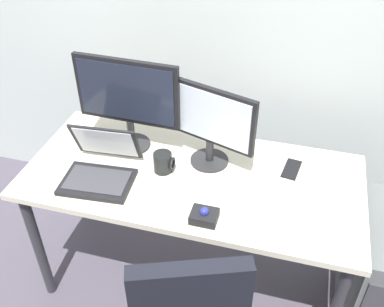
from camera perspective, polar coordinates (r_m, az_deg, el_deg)
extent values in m
plane|color=#4A4450|center=(2.54, 0.00, -15.51)|extent=(8.00, 8.00, 0.00)
cube|color=beige|center=(2.01, 0.00, -3.05)|extent=(1.53, 0.71, 0.03)
cylinder|color=#2D2D33|center=(2.33, -19.40, -11.30)|extent=(0.05, 0.05, 0.71)
cylinder|color=#2D2D33|center=(2.68, -13.02, -2.39)|extent=(0.05, 0.05, 0.71)
cylinder|color=#2D2D33|center=(2.45, 18.22, -7.99)|extent=(0.05, 0.05, 0.71)
cylinder|color=#262628|center=(2.19, -7.77, 1.20)|extent=(0.18, 0.18, 0.01)
cylinder|color=#262628|center=(2.15, -7.93, 2.76)|extent=(0.04, 0.04, 0.13)
cube|color=black|center=(2.03, -8.46, 7.98)|extent=(0.50, 0.04, 0.32)
cube|color=#1E2333|center=(2.02, -8.63, 7.79)|extent=(0.46, 0.02, 0.28)
cylinder|color=#262628|center=(2.07, 2.27, -0.89)|extent=(0.18, 0.18, 0.01)
cylinder|color=#262628|center=(2.04, 2.31, 0.43)|extent=(0.04, 0.04, 0.11)
cube|color=black|center=(1.93, 2.45, 4.94)|extent=(0.42, 0.16, 0.27)
cube|color=silver|center=(1.92, 2.24, 4.76)|extent=(0.38, 0.13, 0.24)
cube|color=silver|center=(1.94, 15.06, -5.49)|extent=(0.42, 0.18, 0.02)
cube|color=white|center=(1.93, 15.13, -5.18)|extent=(0.39, 0.15, 0.01)
cube|color=black|center=(1.99, -12.20, -3.64)|extent=(0.33, 0.24, 0.02)
cube|color=#38383D|center=(1.98, -12.24, -3.38)|extent=(0.29, 0.19, 0.00)
cube|color=black|center=(2.03, -11.11, 1.50)|extent=(0.32, 0.12, 0.21)
cube|color=silver|center=(2.03, -11.16, 1.41)|extent=(0.28, 0.10, 0.18)
cube|color=black|center=(1.78, 1.59, -8.17)|extent=(0.11, 0.09, 0.04)
sphere|color=navy|center=(1.76, 1.61, -7.58)|extent=(0.04, 0.04, 0.04)
cylinder|color=black|center=(2.00, -3.83, -1.15)|extent=(0.09, 0.09, 0.10)
torus|color=black|center=(1.99, -2.56, -1.33)|extent=(0.01, 0.06, 0.06)
cube|color=black|center=(2.07, 12.83, -1.99)|extent=(0.09, 0.15, 0.01)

